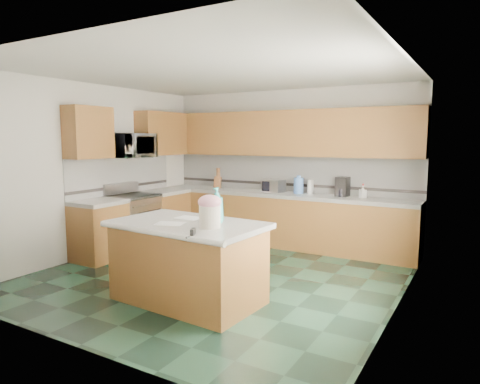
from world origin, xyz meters
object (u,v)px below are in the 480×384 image
Objects in this scene: island_base at (188,264)px; knife_block at (218,182)px; toaster_oven at (273,186)px; treat_jar at (210,217)px; soap_bottle_island at (217,205)px; coffee_maker at (343,187)px; island_top at (187,225)px.

knife_block is (-1.53, 2.96, 0.60)m from island_base.
treat_jar is at bearing -66.90° from toaster_oven.
soap_bottle_island is (-0.08, 0.26, 0.08)m from treat_jar.
toaster_oven is (1.17, 0.00, -0.00)m from knife_block.
soap_bottle_island is (0.31, 0.13, 0.69)m from island_base.
knife_block is 1.17m from toaster_oven.
island_base is at bearing -178.78° from treat_jar.
island_base is 7.52× the size of knife_block.
treat_jar is 0.28m from soap_bottle_island.
island_base is 0.74m from treat_jar.
coffee_maker is (2.39, 0.03, 0.05)m from knife_block.
soap_bottle_island is 2.91m from toaster_oven.
toaster_oven is at bearing 100.58° from island_top.
toaster_oven is at bearing -12.21° from knife_block.
coffee_maker is (0.87, 2.99, 0.19)m from island_top.
toaster_oven is at bearing 100.58° from island_base.
coffee_maker is at bearing 100.77° from treat_jar.
knife_block is (-1.84, 2.83, -0.09)m from soap_bottle_island.
knife_block is 0.68× the size of coffee_maker.
coffee_maker is at bearing 72.09° from soap_bottle_island.
island_top is 7.24× the size of treat_jar.
knife_block reaches higher than toaster_oven.
island_base is at bearing -73.65° from toaster_oven.
toaster_oven is at bearing 96.33° from soap_bottle_island.
treat_jar is at bearing -70.40° from knife_block.
soap_bottle_island reaches higher than knife_block.
soap_bottle_island reaches higher than treat_jar.
toaster_oven is (-0.36, 2.96, 0.60)m from island_base.
knife_block reaches higher than island_top.
treat_jar is 3.16m from coffee_maker.
coffee_maker is (1.22, 0.03, 0.05)m from toaster_oven.
knife_block is 2.39m from coffee_maker.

